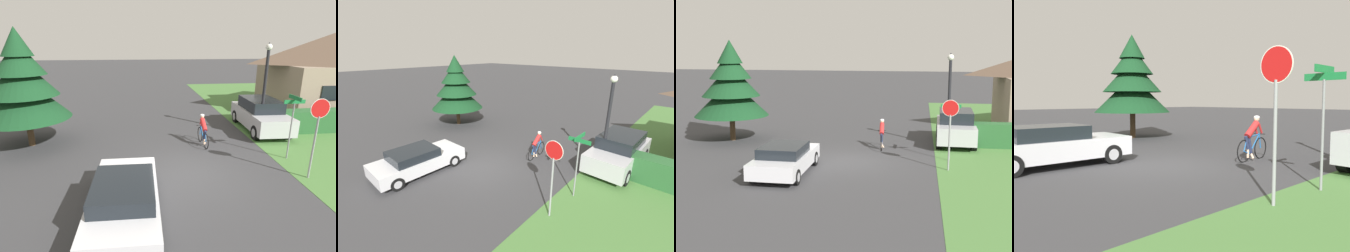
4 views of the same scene
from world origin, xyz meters
TOP-DOWN VIEW (x-y plane):
  - ground_plane at (0.00, 0.00)m, footprint 140.00×140.00m
  - cottage_house at (12.29, 8.88)m, footprint 9.29×6.78m
  - sedan_left_lane at (-2.13, -2.40)m, footprint 1.97×4.33m
  - cyclist at (1.38, 2.85)m, footprint 0.44×1.76m
  - parked_suv_right at (5.13, 4.79)m, footprint 2.11×4.66m
  - stop_sign at (4.48, -0.83)m, footprint 0.69×0.07m
  - street_lamp at (4.68, 3.74)m, footprint 0.32×0.32m
  - street_name_sign at (4.60, 0.88)m, footprint 0.90×0.90m
  - conifer_tall_near at (-6.90, 3.69)m, footprint 3.98×3.98m

SIDE VIEW (x-z plane):
  - ground_plane at x=0.00m, z-range 0.00..0.00m
  - sedan_left_lane at x=-2.13m, z-range 0.01..1.25m
  - cyclist at x=1.38m, z-range -0.04..1.46m
  - parked_suv_right at x=5.13m, z-range 0.00..1.76m
  - street_name_sign at x=4.60m, z-range 0.52..3.26m
  - stop_sign at x=4.48m, z-range 0.60..3.58m
  - street_lamp at x=4.68m, z-range 0.45..5.24m
  - cottage_house at x=12.29m, z-range 0.10..5.63m
  - conifer_tall_near at x=-6.90m, z-range 0.22..5.68m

